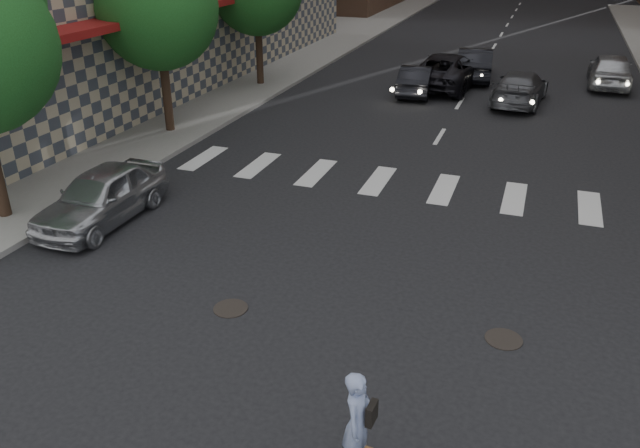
# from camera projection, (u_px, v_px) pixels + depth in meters

# --- Properties ---
(ground) EXTENTS (160.00, 160.00, 0.00)m
(ground) POSITION_uv_depth(u_px,v_px,m) (301.00, 366.00, 10.99)
(ground) COLOR black
(ground) RESTS_ON ground
(sidewalk_left) EXTENTS (13.00, 80.00, 0.15)m
(sidewalk_left) POSITION_uv_depth(u_px,v_px,m) (181.00, 73.00, 32.34)
(sidewalk_left) COLOR gray
(sidewalk_left) RESTS_ON ground
(tree_b) EXTENTS (4.20, 4.20, 6.60)m
(tree_b) POSITION_uv_depth(u_px,v_px,m) (160.00, 1.00, 21.30)
(tree_b) COLOR #382619
(tree_b) RESTS_ON sidewalk_left
(manhole_b) EXTENTS (0.70, 0.70, 0.02)m
(manhole_b) POSITION_uv_depth(u_px,v_px,m) (231.00, 308.00, 12.61)
(manhole_b) COLOR black
(manhole_b) RESTS_ON ground
(manhole_c) EXTENTS (0.70, 0.70, 0.02)m
(manhole_c) POSITION_uv_depth(u_px,v_px,m) (504.00, 339.00, 11.68)
(manhole_c) COLOR black
(manhole_c) RESTS_ON ground
(skateboarder) EXTENTS (0.45, 0.88, 1.72)m
(skateboarder) POSITION_uv_depth(u_px,v_px,m) (358.00, 423.00, 8.48)
(skateboarder) COLOR brown
(skateboarder) RESTS_ON ground
(silver_sedan) EXTENTS (1.71, 4.19, 1.42)m
(silver_sedan) POSITION_uv_depth(u_px,v_px,m) (102.00, 196.00, 16.05)
(silver_sedan) COLOR #ACAEB3
(silver_sedan) RESTS_ON ground
(traffic_car_a) EXTENTS (1.74, 4.09, 1.31)m
(traffic_car_a) POSITION_uv_depth(u_px,v_px,m) (417.00, 80.00, 28.32)
(traffic_car_a) COLOR black
(traffic_car_a) RESTS_ON ground
(traffic_car_b) EXTENTS (2.39, 4.95, 1.39)m
(traffic_car_b) POSITION_uv_depth(u_px,v_px,m) (520.00, 88.00, 26.77)
(traffic_car_b) COLOR #515257
(traffic_car_b) RESTS_ON ground
(traffic_car_c) EXTENTS (3.20, 6.00, 1.60)m
(traffic_car_c) POSITION_uv_depth(u_px,v_px,m) (447.00, 71.00, 29.41)
(traffic_car_c) COLOR black
(traffic_car_c) RESTS_ON ground
(traffic_car_d) EXTENTS (2.00, 4.74, 1.60)m
(traffic_car_d) POSITION_uv_depth(u_px,v_px,m) (611.00, 70.00, 29.57)
(traffic_car_d) COLOR #A9AAB0
(traffic_car_d) RESTS_ON ground
(traffic_car_e) EXTENTS (2.07, 4.83, 1.55)m
(traffic_car_e) POSITION_uv_depth(u_px,v_px,m) (475.00, 64.00, 31.03)
(traffic_car_e) COLOR black
(traffic_car_e) RESTS_ON ground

